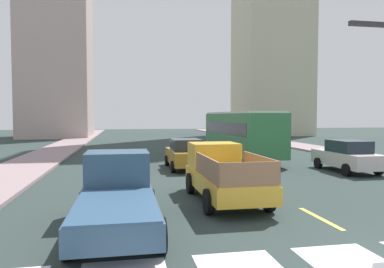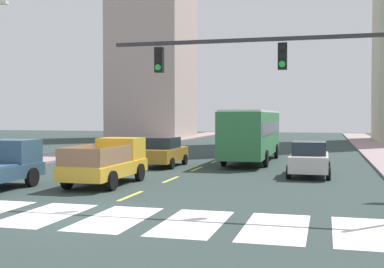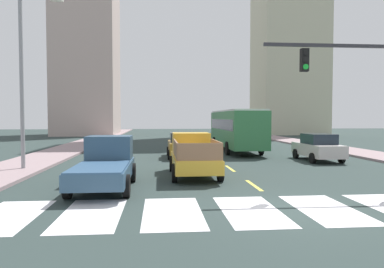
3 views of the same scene
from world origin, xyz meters
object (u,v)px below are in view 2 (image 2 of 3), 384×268
object	(u,v)px
city_bus	(252,132)
sedan_near_left	(309,159)
traffic_signal_gantry	(322,74)
pickup_stakebed	(110,162)
sedan_near_right	(164,152)

from	to	relation	value
city_bus	sedan_near_left	distance (m)	7.93
sedan_near_left	traffic_signal_gantry	xyz separation A→B (m)	(0.65, -9.25, 3.39)
pickup_stakebed	sedan_near_right	bearing A→B (deg)	87.70
city_bus	sedan_near_right	size ratio (longest dim) A/B	2.45
sedan_near_left	traffic_signal_gantry	world-z (taller)	traffic_signal_gantry
pickup_stakebed	traffic_signal_gantry	bearing A→B (deg)	-27.78
sedan_near_left	city_bus	bearing A→B (deg)	119.37
sedan_near_right	sedan_near_left	world-z (taller)	same
sedan_near_left	traffic_signal_gantry	size ratio (longest dim) A/B	0.43
sedan_near_right	pickup_stakebed	bearing A→B (deg)	-92.17
pickup_stakebed	traffic_signal_gantry	world-z (taller)	traffic_signal_gantry
pickup_stakebed	city_bus	world-z (taller)	city_bus
city_bus	traffic_signal_gantry	xyz separation A→B (m)	(4.47, -16.11, 2.30)
pickup_stakebed	sedan_near_left	distance (m)	9.77
pickup_stakebed	city_bus	size ratio (longest dim) A/B	0.48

